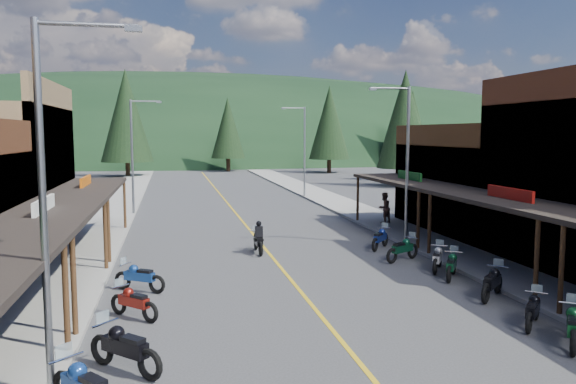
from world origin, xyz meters
TOP-DOWN VIEW (x-y plane):
  - ground at (0.00, 0.00)m, footprint 220.00×220.00m
  - centerline at (0.00, 20.00)m, footprint 0.15×90.00m
  - sidewalk_west at (-8.70, 20.00)m, footprint 3.40×94.00m
  - sidewalk_east at (8.70, 20.00)m, footprint 3.40×94.00m
  - shop_east_3 at (13.75, 11.30)m, footprint 10.90×10.20m
  - streetlight_0 at (-6.95, -6.00)m, footprint 2.16×0.18m
  - streetlight_1 at (-6.95, 22.00)m, footprint 2.16×0.18m
  - streetlight_2 at (6.95, 8.00)m, footprint 2.16×0.18m
  - streetlight_3 at (6.95, 30.00)m, footprint 2.16×0.18m
  - ridge_hill at (0.00, 135.00)m, footprint 310.00×140.00m
  - pine_1 at (-24.00, 70.00)m, footprint 5.88×5.88m
  - pine_2 at (-10.00, 58.00)m, footprint 6.72×6.72m
  - pine_3 at (4.00, 66.00)m, footprint 5.04×5.04m
  - pine_4 at (18.00, 60.00)m, footprint 5.88×5.88m
  - pine_5 at (34.00, 72.00)m, footprint 6.72×6.72m
  - pine_6 at (46.00, 64.00)m, footprint 5.04×5.04m
  - pine_9 at (24.00, 45.00)m, footprint 4.93×4.93m
  - pine_10 at (-18.00, 50.00)m, footprint 5.38×5.38m
  - pine_11 at (20.00, 38.00)m, footprint 5.82×5.82m
  - bike_west_6 at (-5.68, -4.78)m, footprint 2.22×2.21m
  - bike_west_7 at (-5.71, -0.76)m, footprint 1.88×1.90m
  - bike_west_8 at (-5.70, 2.29)m, footprint 2.11×1.70m
  - bike_east_5 at (5.95, -5.54)m, footprint 1.89×2.16m
  - bike_east_6 at (5.87, -3.95)m, footprint 1.80×1.85m
  - bike_east_7 at (6.30, -1.12)m, footprint 2.08×2.01m
  - bike_east_8 at (6.23, 1.63)m, footprint 1.74×2.07m
  - bike_east_9 at (6.27, 2.90)m, footprint 1.71×2.09m
  - bike_east_10 at (5.58, 4.88)m, footprint 2.19×1.66m
  - bike_east_11 at (5.56, 7.56)m, footprint 1.88×2.04m
  - rider_on_bike at (-0.48, 7.89)m, footprint 0.71×2.11m
  - pedestrian_east_b at (8.41, 14.30)m, footprint 1.07×0.92m

SIDE VIEW (x-z plane):
  - ground at x=0.00m, z-range 0.00..0.00m
  - ridge_hill at x=0.00m, z-range -30.00..30.00m
  - centerline at x=0.00m, z-range 0.00..0.01m
  - sidewalk_west at x=-8.70m, z-range 0.00..0.15m
  - sidewalk_east at x=8.70m, z-range 0.00..0.15m
  - bike_east_6 at x=5.87m, z-range 0.00..1.11m
  - bike_west_7 at x=-5.71m, z-range 0.00..1.15m
  - bike_east_8 at x=6.23m, z-range 0.00..1.17m
  - bike_east_9 at x=6.27m, z-range 0.00..1.17m
  - bike_west_8 at x=-5.70m, z-range 0.00..1.18m
  - bike_east_11 at x=5.56m, z-range 0.00..1.19m
  - bike_east_10 at x=5.58m, z-range 0.00..1.21m
  - bike_east_5 at x=5.95m, z-range 0.00..1.24m
  - bike_east_7 at x=6.30m, z-range 0.00..1.24m
  - rider_on_bike at x=-0.48m, z-range -0.16..1.45m
  - bike_west_6 at x=-5.68m, z-range 0.00..1.34m
  - pedestrian_east_b at x=8.41m, z-range 0.15..2.07m
  - shop_east_3 at x=13.75m, z-range -0.57..5.63m
  - streetlight_0 at x=-6.95m, z-range 0.46..8.46m
  - streetlight_1 at x=-6.95m, z-range 0.46..8.46m
  - streetlight_2 at x=6.95m, z-range 0.46..8.46m
  - streetlight_3 at x=6.95m, z-range 0.46..8.46m
  - pine_9 at x=24.00m, z-range 0.98..11.78m
  - pine_3 at x=4.00m, z-range 0.98..11.98m
  - pine_6 at x=46.00m, z-range 0.98..11.98m
  - pine_10 at x=-18.00m, z-range 0.98..12.58m
  - pine_11 at x=20.00m, z-range 0.99..13.39m
  - pine_1 at x=-24.00m, z-range 0.99..13.49m
  - pine_4 at x=18.00m, z-range 0.99..13.49m
  - pine_2 at x=-10.00m, z-range 0.99..14.99m
  - pine_5 at x=34.00m, z-range 0.99..14.99m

